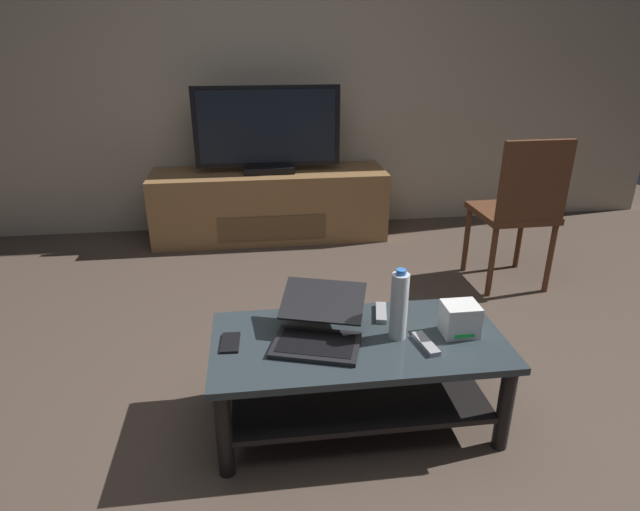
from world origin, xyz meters
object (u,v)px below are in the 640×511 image
object	(u,v)px
television	(267,132)
router_box	(460,319)
dining_chair	(520,206)
tv_remote	(381,313)
laptop	(319,326)
water_bottle_near	(399,306)
cell_phone	(230,343)
media_cabinet	(270,205)
coffee_table	(357,364)
soundbar_remote	(426,344)

from	to	relation	value
television	router_box	bearing A→B (deg)	-73.29
dining_chair	tv_remote	world-z (taller)	dining_chair
laptop	router_box	xyz separation A→B (m)	(0.56, -0.03, 0.01)
water_bottle_near	cell_phone	bearing A→B (deg)	177.15
media_cabinet	laptop	xyz separation A→B (m)	(0.10, -2.20, 0.19)
media_cabinet	dining_chair	distance (m)	1.86
coffee_table	laptop	distance (m)	0.24
laptop	tv_remote	bearing A→B (deg)	28.34
router_box	tv_remote	distance (m)	0.34
media_cabinet	water_bottle_near	bearing A→B (deg)	-79.51
tv_remote	cell_phone	bearing A→B (deg)	-154.26
media_cabinet	laptop	size ratio (longest dim) A/B	3.95
cell_phone	coffee_table	bearing A→B (deg)	-0.04
router_box	soundbar_remote	xyz separation A→B (m)	(-0.16, -0.07, -0.05)
media_cabinet	tv_remote	distance (m)	2.09
router_box	cell_phone	distance (m)	0.91
media_cabinet	laptop	world-z (taller)	laptop
television	cell_phone	bearing A→B (deg)	-96.37
television	soundbar_remote	bearing A→B (deg)	-77.55
coffee_table	dining_chair	world-z (taller)	dining_chair
water_bottle_near	laptop	bearing A→B (deg)	175.19
television	router_box	world-z (taller)	television
cell_phone	soundbar_remote	distance (m)	0.76
laptop	router_box	bearing A→B (deg)	-3.22
coffee_table	soundbar_remote	bearing A→B (deg)	-19.64
water_bottle_near	dining_chair	bearing A→B (deg)	46.82
router_box	water_bottle_near	xyz separation A→B (m)	(-0.25, 0.01, 0.07)
dining_chair	media_cabinet	bearing A→B (deg)	143.29
water_bottle_near	coffee_table	bearing A→B (deg)	177.12
coffee_table	soundbar_remote	size ratio (longest dim) A/B	7.23
laptop	water_bottle_near	size ratio (longest dim) A/B	1.54
coffee_table	tv_remote	xyz separation A→B (m)	(0.13, 0.17, 0.13)
router_box	cell_phone	size ratio (longest dim) A/B	0.99
router_box	soundbar_remote	size ratio (longest dim) A/B	0.87
cell_phone	soundbar_remote	bearing A→B (deg)	-5.79
router_box	television	bearing A→B (deg)	106.71
cell_phone	soundbar_remote	size ratio (longest dim) A/B	0.88
dining_chair	coffee_table	bearing A→B (deg)	-137.28
water_bottle_near	soundbar_remote	distance (m)	0.18
router_box	laptop	bearing A→B (deg)	176.78
dining_chair	cell_phone	xyz separation A→B (m)	(-1.72, -1.10, -0.14)
water_bottle_near	tv_remote	distance (m)	0.22
laptop	tv_remote	size ratio (longest dim) A/B	2.82
coffee_table	water_bottle_near	distance (m)	0.30
laptop	router_box	size ratio (longest dim) A/B	3.26
water_bottle_near	tv_remote	bearing A→B (deg)	96.76
media_cabinet	water_bottle_near	distance (m)	2.28
coffee_table	router_box	bearing A→B (deg)	-1.87
laptop	cell_phone	bearing A→B (deg)	178.90
television	tv_remote	size ratio (longest dim) A/B	6.72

